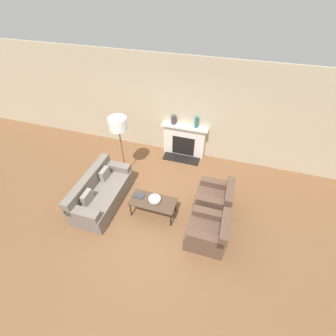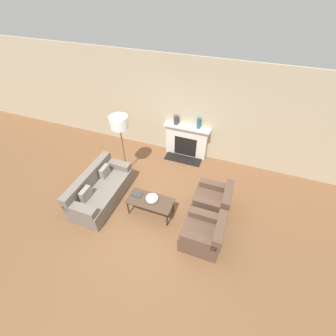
{
  "view_description": "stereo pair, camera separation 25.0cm",
  "coord_description": "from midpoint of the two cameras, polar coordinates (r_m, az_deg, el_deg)",
  "views": [
    {
      "loc": [
        1.42,
        -3.25,
        4.48
      ],
      "look_at": [
        0.11,
        1.02,
        0.45
      ],
      "focal_mm": 24.0,
      "sensor_mm": 36.0,
      "label": 1
    },
    {
      "loc": [
        1.65,
        -3.17,
        4.48
      ],
      "look_at": [
        0.11,
        1.02,
        0.45
      ],
      "focal_mm": 24.0,
      "sensor_mm": 36.0,
      "label": 2
    }
  ],
  "objects": [
    {
      "name": "ground_plane",
      "position": [
        5.72,
        -3.38,
        -9.59
      ],
      "size": [
        18.0,
        18.0,
        0.0
      ],
      "primitive_type": "plane",
      "color": "brown"
    },
    {
      "name": "coffee_table",
      "position": [
        5.27,
        -3.16,
        -8.49
      ],
      "size": [
        1.07,
        0.5,
        0.45
      ],
      "color": "#4C3828",
      "rests_on": "ground_plane"
    },
    {
      "name": "armchair_near",
      "position": [
        4.97,
        10.51,
        -16.15
      ],
      "size": [
        0.83,
        0.79,
        0.77
      ],
      "rotation": [
        0.0,
        0.0,
        -1.57
      ],
      "color": "brown",
      "rests_on": "ground_plane"
    },
    {
      "name": "mantel_vase_center_left",
      "position": [
        6.5,
        8.93,
        11.2
      ],
      "size": [
        0.11,
        0.11,
        0.33
      ],
      "color": "#28666B",
      "rests_on": "fireplace"
    },
    {
      "name": "fireplace",
      "position": [
        6.92,
        5.71,
        6.74
      ],
      "size": [
        1.37,
        0.59,
        1.03
      ],
      "color": "silver",
      "rests_on": "ground_plane"
    },
    {
      "name": "book",
      "position": [
        5.37,
        -6.6,
        -6.64
      ],
      "size": [
        0.25,
        0.17,
        0.02
      ],
      "rotation": [
        0.0,
        0.0,
        0.02
      ],
      "color": "#38383D",
      "rests_on": "coffee_table"
    },
    {
      "name": "bowl",
      "position": [
        5.21,
        -2.72,
        -7.77
      ],
      "size": [
        0.28,
        0.28,
        0.08
      ],
      "color": "silver",
      "rests_on": "coffee_table"
    },
    {
      "name": "armchair_far",
      "position": [
        5.54,
        12.59,
        -8.21
      ],
      "size": [
        0.83,
        0.79,
        0.77
      ],
      "rotation": [
        0.0,
        0.0,
        -1.57
      ],
      "color": "brown",
      "rests_on": "ground_plane"
    },
    {
      "name": "wall_back",
      "position": [
        6.6,
        4.6,
        14.59
      ],
      "size": [
        18.0,
        0.06,
        2.9
      ],
      "color": "#BCAD8E",
      "rests_on": "ground_plane"
    },
    {
      "name": "mantel_vase_left",
      "position": [
        6.66,
        3.19,
        12.05
      ],
      "size": [
        0.15,
        0.15,
        0.25
      ],
      "color": "#3D383D",
      "rests_on": "fireplace"
    },
    {
      "name": "floor_lamp",
      "position": [
        5.76,
        -11.0,
        10.62
      ],
      "size": [
        0.46,
        0.46,
        1.78
      ],
      "color": "brown",
      "rests_on": "ground_plane"
    },
    {
      "name": "couch",
      "position": [
        5.85,
        -15.63,
        -5.45
      ],
      "size": [
        0.84,
        1.81,
        0.8
      ],
      "rotation": [
        0.0,
        0.0,
        1.57
      ],
      "color": "slate",
      "rests_on": "ground_plane"
    }
  ]
}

